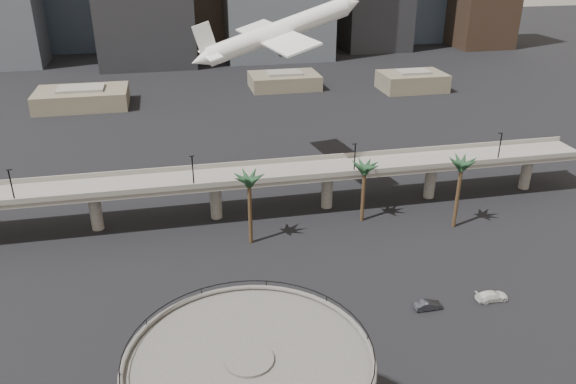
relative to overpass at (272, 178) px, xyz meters
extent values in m
cylinder|color=#4C4A47|center=(-13.00, -59.00, 8.44)|extent=(22.00, 22.00, 0.45)
torus|color=#4C4A47|center=(-13.00, -59.00, 8.91)|extent=(22.20, 22.20, 0.50)
torus|color=black|center=(-13.00, -59.00, 9.71)|extent=(21.80, 21.80, 0.10)
cube|color=slate|center=(0.00, 0.00, 0.66)|extent=(130.00, 9.00, 0.90)
cube|color=slate|center=(0.00, -4.50, 1.56)|extent=(130.00, 0.30, 1.00)
cube|color=slate|center=(0.00, 4.50, 1.56)|extent=(130.00, 0.30, 1.00)
cylinder|color=slate|center=(-33.00, 0.00, -3.54)|extent=(2.20, 2.20, 8.00)
cylinder|color=slate|center=(-11.00, 0.00, -3.54)|extent=(2.20, 2.20, 8.00)
cylinder|color=slate|center=(11.00, 0.00, -3.54)|extent=(2.20, 2.20, 8.00)
cylinder|color=slate|center=(33.00, 0.00, -3.54)|extent=(2.20, 2.20, 8.00)
cylinder|color=slate|center=(55.00, 0.00, -3.54)|extent=(2.20, 2.20, 8.00)
cylinder|color=black|center=(-45.00, -4.00, 4.16)|extent=(0.24, 0.24, 6.00)
cylinder|color=black|center=(-15.00, -4.00, 4.16)|extent=(0.24, 0.24, 6.00)
cylinder|color=black|center=(15.00, -4.00, 4.16)|extent=(0.24, 0.24, 6.00)
cylinder|color=black|center=(45.00, -4.00, 4.16)|extent=(0.24, 0.24, 6.00)
cylinder|color=#452F1D|center=(-6.00, -11.00, -1.26)|extent=(0.70, 0.70, 12.15)
ellipsoid|color=#18351E|center=(-6.00, -11.00, 5.21)|extent=(4.40, 4.40, 2.00)
cylinder|color=#452F1D|center=(16.00, -7.00, -1.94)|extent=(0.70, 0.70, 10.80)
ellipsoid|color=#18351E|center=(16.00, -7.00, 3.86)|extent=(4.40, 4.40, 2.00)
cylinder|color=#452F1D|center=(32.00, -13.00, -1.04)|extent=(0.70, 0.70, 12.60)
ellipsoid|color=#18351E|center=(32.00, -13.00, 5.66)|extent=(4.40, 4.40, 2.00)
cube|color=brown|center=(-45.00, 85.00, -4.59)|extent=(28.00, 18.00, 5.50)
cube|color=slate|center=(-45.00, 85.00, -1.44)|extent=(14.00, 9.00, 0.80)
cube|color=brown|center=(22.00, 95.00, -4.84)|extent=(24.00, 16.00, 5.00)
cube|color=slate|center=(22.00, 95.00, -1.94)|extent=(12.00, 8.00, 0.80)
cube|color=brown|center=(65.00, 83.00, -4.34)|extent=(22.00, 15.00, 6.00)
cube|color=slate|center=(65.00, 83.00, -0.94)|extent=(11.00, 7.50, 0.80)
cylinder|color=silver|center=(4.32, 15.17, 24.90)|extent=(30.14, 8.42, 11.89)
cone|color=silver|center=(20.10, 17.63, 29.42)|extent=(5.20, 4.53, 4.73)
cone|color=silver|center=(-11.47, 12.70, 20.37)|extent=(5.02, 4.09, 4.32)
cube|color=silver|center=(3.47, 15.03, 23.99)|extent=(11.67, 32.79, 2.26)
cube|color=silver|center=(-9.54, 13.00, 21.37)|extent=(4.17, 10.97, 0.96)
cube|color=silver|center=(-10.35, 12.88, 24.25)|extent=(4.90, 1.13, 6.60)
cylinder|color=#242429|center=(3.48, 21.00, 22.69)|extent=(5.18, 2.87, 3.29)
cylinder|color=#242429|center=(5.29, 9.36, 22.69)|extent=(5.18, 2.87, 3.29)
imported|color=#B7341A|center=(-2.07, -39.74, -6.51)|extent=(5.26, 3.74, 1.66)
imported|color=#212327|center=(16.35, -35.66, -6.65)|extent=(4.18, 1.51, 1.37)
imported|color=white|center=(26.63, -35.57, -6.62)|extent=(4.94, 2.03, 1.43)
camera|label=1|loc=(-17.66, -97.11, 42.59)|focal=35.00mm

